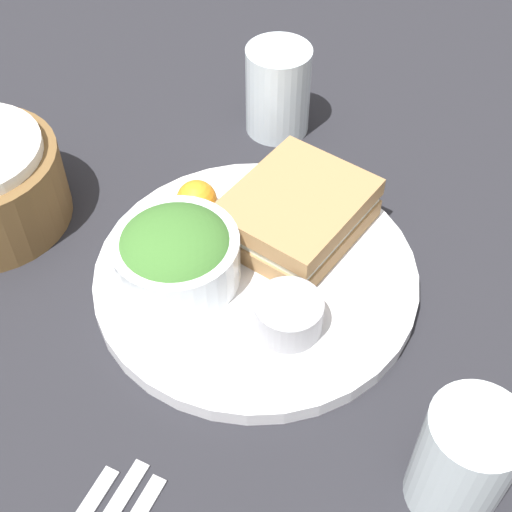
% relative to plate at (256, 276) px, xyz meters
% --- Properties ---
extents(ground_plane, '(4.00, 4.00, 0.00)m').
position_rel_plate_xyz_m(ground_plane, '(0.00, 0.00, -0.01)').
color(ground_plane, '#232328').
extents(plate, '(0.30, 0.30, 0.02)m').
position_rel_plate_xyz_m(plate, '(0.00, 0.00, 0.00)').
color(plate, silver).
rests_on(plate, ground_plane).
extents(sandwich, '(0.13, 0.11, 0.05)m').
position_rel_plate_xyz_m(sandwich, '(0.06, 0.00, 0.03)').
color(sandwich, '#A37A4C').
rests_on(sandwich, plate).
extents(salad_bowl, '(0.11, 0.11, 0.06)m').
position_rel_plate_xyz_m(salad_bowl, '(-0.05, 0.05, 0.04)').
color(salad_bowl, white).
rests_on(salad_bowl, plate).
extents(dressing_cup, '(0.06, 0.06, 0.03)m').
position_rel_plate_xyz_m(dressing_cup, '(-0.03, -0.06, 0.02)').
color(dressing_cup, '#99999E').
rests_on(dressing_cup, plate).
extents(orange_wedge, '(0.04, 0.04, 0.04)m').
position_rel_plate_xyz_m(orange_wedge, '(0.02, 0.09, 0.03)').
color(orange_wedge, orange).
rests_on(orange_wedge, plate).
extents(drink_glass, '(0.07, 0.07, 0.10)m').
position_rel_plate_xyz_m(drink_glass, '(0.20, 0.12, 0.04)').
color(drink_glass, silver).
rests_on(drink_glass, ground_plane).
extents(water_glass, '(0.07, 0.07, 0.10)m').
position_rel_plate_xyz_m(water_glass, '(-0.08, -0.24, 0.04)').
color(water_glass, silver).
rests_on(water_glass, ground_plane).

